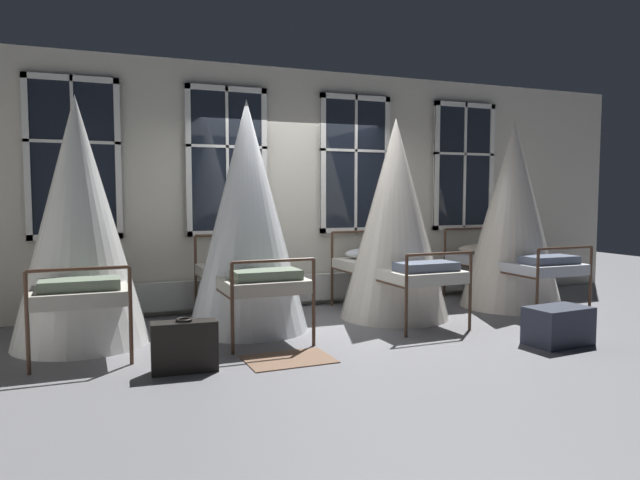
% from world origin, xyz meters
% --- Properties ---
extents(ground, '(20.13, 20.13, 0.00)m').
position_xyz_m(ground, '(0.00, 0.00, 0.00)').
color(ground, slate).
extents(back_wall_with_windows, '(11.07, 0.10, 3.22)m').
position_xyz_m(back_wall_with_windows, '(0.00, 1.12, 1.61)').
color(back_wall_with_windows, beige).
rests_on(back_wall_with_windows, ground).
extents(window_bank, '(6.53, 0.10, 2.84)m').
position_xyz_m(window_bank, '(-0.00, 1.00, 1.17)').
color(window_bank, black).
rests_on(window_bank, ground).
extents(cot_first, '(1.35, 1.97, 2.52)m').
position_xyz_m(cot_first, '(-2.69, -0.08, 1.22)').
color(cot_first, '#4C3323').
rests_on(cot_first, ground).
extents(cot_second, '(1.35, 1.97, 2.58)m').
position_xyz_m(cot_second, '(-0.94, -0.09, 1.25)').
color(cot_second, '#4C3323').
rests_on(cot_second, ground).
extents(cot_third, '(1.35, 1.98, 2.46)m').
position_xyz_m(cot_third, '(0.93, -0.11, 1.19)').
color(cot_third, '#4C3323').
rests_on(cot_third, ground).
extents(cot_fourth, '(1.35, 1.97, 2.53)m').
position_xyz_m(cot_fourth, '(2.75, -0.08, 1.23)').
color(cot_fourth, '#4C3323').
rests_on(cot_fourth, ground).
extents(rug_second, '(0.81, 0.58, 0.01)m').
position_xyz_m(rug_second, '(-0.91, -1.44, 0.01)').
color(rug_second, brown).
rests_on(rug_second, ground).
extents(suitcase_dark, '(0.57, 0.25, 0.47)m').
position_xyz_m(suitcase_dark, '(-1.86, -1.45, 0.22)').
color(suitcase_dark, black).
rests_on(suitcase_dark, ground).
extents(travel_trunk, '(0.67, 0.45, 0.39)m').
position_xyz_m(travel_trunk, '(1.82, -1.92, 0.19)').
color(travel_trunk, '#2D3342').
rests_on(travel_trunk, ground).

